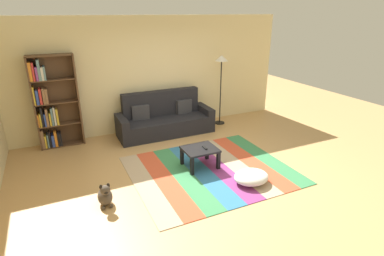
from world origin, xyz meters
TOP-DOWN VIEW (x-y plane):
  - ground_plane at (0.00, 0.00)m, footprint 14.00×14.00m
  - back_wall at (0.00, 2.55)m, footprint 6.80×0.10m
  - rug at (0.13, -0.10)m, footprint 2.86×2.44m
  - couch at (0.03, 2.02)m, footprint 2.26×0.80m
  - bookshelf at (-2.38, 2.31)m, footprint 0.90×0.28m
  - coffee_table at (0.02, 0.10)m, footprint 0.62×0.54m
  - pouf at (0.56, -0.80)m, footprint 0.62×0.52m
  - dog at (-1.83, -0.38)m, footprint 0.22×0.35m
  - standing_lamp at (1.57, 2.05)m, footprint 0.32×0.32m
  - tv_remote at (0.10, 0.07)m, footprint 0.05×0.15m

SIDE VIEW (x-z plane):
  - ground_plane at x=0.00m, z-range 0.00..0.00m
  - rug at x=0.13m, z-range 0.00..0.01m
  - pouf at x=0.56m, z-range 0.01..0.22m
  - dog at x=-1.83m, z-range -0.04..0.36m
  - coffee_table at x=0.02m, z-range 0.13..0.50m
  - couch at x=0.03m, z-range -0.16..0.84m
  - tv_remote at x=0.10m, z-range 0.38..0.40m
  - bookshelf at x=-2.38m, z-range -0.05..1.92m
  - back_wall at x=0.00m, z-range 0.00..2.70m
  - standing_lamp at x=1.57m, z-range 0.59..2.36m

